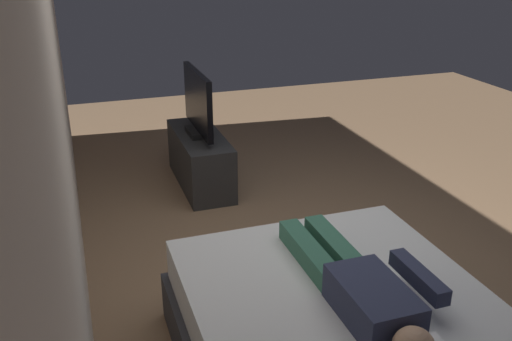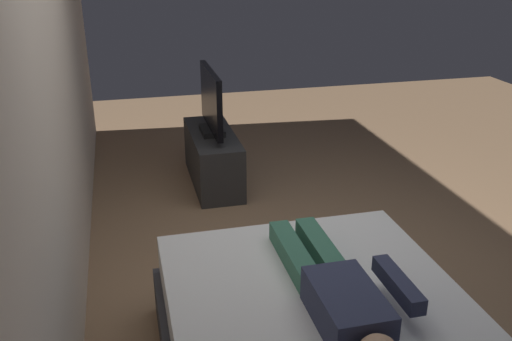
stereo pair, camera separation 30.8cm
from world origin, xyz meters
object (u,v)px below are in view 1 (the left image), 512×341
object	(u,v)px
remote	(415,269)
person	(362,287)
tv_stand	(200,160)
tv	(198,104)

from	to	relation	value
remote	person	bearing A→B (deg)	110.47
tv_stand	tv	distance (m)	0.53
person	tv_stand	distance (m)	2.83
tv	person	bearing A→B (deg)	-177.27
person	tv_stand	world-z (taller)	person
remote	tv_stand	size ratio (longest dim) A/B	0.14
person	tv_stand	size ratio (longest dim) A/B	1.15
tv	remote	bearing A→B (deg)	-168.52
person	tv	world-z (taller)	tv
person	remote	distance (m)	0.44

